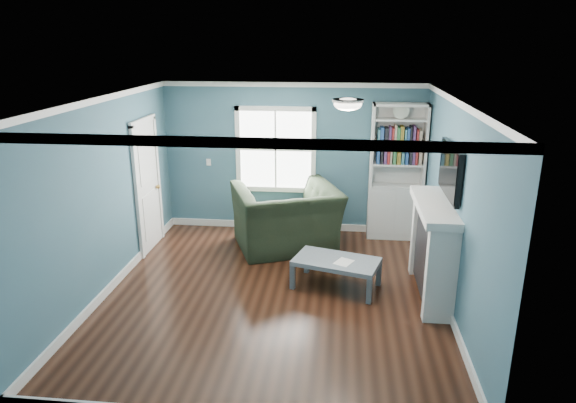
# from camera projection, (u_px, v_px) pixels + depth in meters

# --- Properties ---
(floor) EXTENTS (5.00, 5.00, 0.00)m
(floor) POSITION_uv_depth(u_px,v_px,m) (274.00, 293.00, 6.95)
(floor) COLOR black
(floor) RESTS_ON ground
(room_walls) EXTENTS (5.00, 5.00, 5.00)m
(room_walls) POSITION_uv_depth(u_px,v_px,m) (273.00, 181.00, 6.47)
(room_walls) COLOR #376073
(room_walls) RESTS_ON ground
(trim) EXTENTS (4.50, 5.00, 2.60)m
(trim) POSITION_uv_depth(u_px,v_px,m) (274.00, 207.00, 6.57)
(trim) COLOR white
(trim) RESTS_ON ground
(window) EXTENTS (1.40, 0.06, 1.50)m
(window) POSITION_uv_depth(u_px,v_px,m) (276.00, 150.00, 8.89)
(window) COLOR white
(window) RESTS_ON room_walls
(bookshelf) EXTENTS (0.90, 0.35, 2.31)m
(bookshelf) POSITION_uv_depth(u_px,v_px,m) (396.00, 185.00, 8.66)
(bookshelf) COLOR silver
(bookshelf) RESTS_ON ground
(fireplace) EXTENTS (0.44, 1.58, 1.30)m
(fireplace) POSITION_uv_depth(u_px,v_px,m) (433.00, 251.00, 6.73)
(fireplace) COLOR black
(fireplace) RESTS_ON ground
(tv) EXTENTS (0.06, 1.10, 0.65)m
(tv) POSITION_uv_depth(u_px,v_px,m) (450.00, 171.00, 6.39)
(tv) COLOR black
(tv) RESTS_ON fireplace
(door) EXTENTS (0.12, 0.98, 2.17)m
(door) POSITION_uv_depth(u_px,v_px,m) (148.00, 184.00, 8.17)
(door) COLOR silver
(door) RESTS_ON ground
(ceiling_fixture) EXTENTS (0.38, 0.38, 0.15)m
(ceiling_fixture) POSITION_uv_depth(u_px,v_px,m) (348.00, 103.00, 6.17)
(ceiling_fixture) COLOR white
(ceiling_fixture) RESTS_ON room_walls
(light_switch) EXTENTS (0.08, 0.01, 0.12)m
(light_switch) POSITION_uv_depth(u_px,v_px,m) (209.00, 162.00, 9.09)
(light_switch) COLOR white
(light_switch) RESTS_ON room_walls
(recliner) EXTENTS (1.85, 1.55, 1.38)m
(recliner) POSITION_uv_depth(u_px,v_px,m) (286.00, 208.00, 8.25)
(recliner) COLOR black
(recliner) RESTS_ON ground
(coffee_table) EXTENTS (1.26, 0.91, 0.41)m
(coffee_table) POSITION_uv_depth(u_px,v_px,m) (336.00, 263.00, 7.02)
(coffee_table) COLOR #4F585F
(coffee_table) RESTS_ON ground
(paper_sheet) EXTENTS (0.30, 0.32, 0.00)m
(paper_sheet) POSITION_uv_depth(u_px,v_px,m) (344.00, 262.00, 6.92)
(paper_sheet) COLOR white
(paper_sheet) RESTS_ON coffee_table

